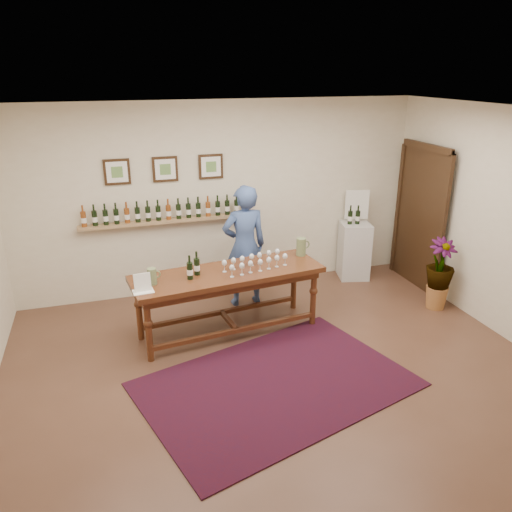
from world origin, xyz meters
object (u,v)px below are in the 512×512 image
object	(u,v)px
display_pedestal	(354,251)
potted_plant	(439,274)
tasting_table	(228,281)
person	(244,246)

from	to	relation	value
display_pedestal	potted_plant	xyz separation A→B (m)	(0.59, -1.37, 0.06)
tasting_table	potted_plant	size ratio (longest dim) A/B	2.77
potted_plant	display_pedestal	bearing A→B (deg)	113.41
person	tasting_table	bearing A→B (deg)	58.95
potted_plant	person	bearing A→B (deg)	159.16
potted_plant	tasting_table	bearing A→B (deg)	175.90
tasting_table	display_pedestal	xyz separation A→B (m)	(2.38, 1.15, -0.26)
display_pedestal	potted_plant	size ratio (longest dim) A/B	1.02
tasting_table	potted_plant	xyz separation A→B (m)	(2.97, -0.21, -0.20)
display_pedestal	person	size ratio (longest dim) A/B	0.52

